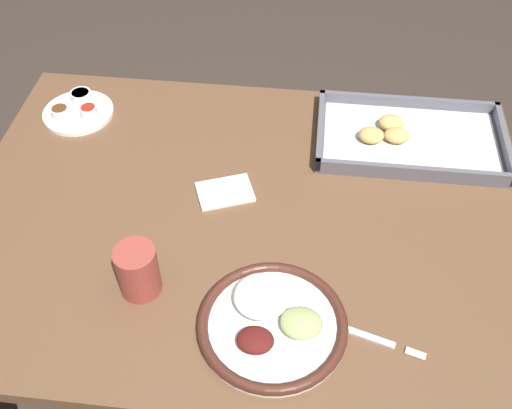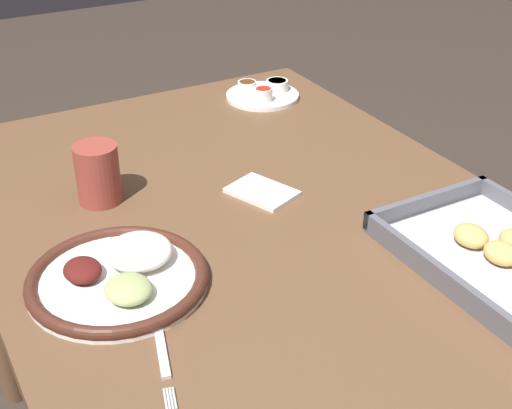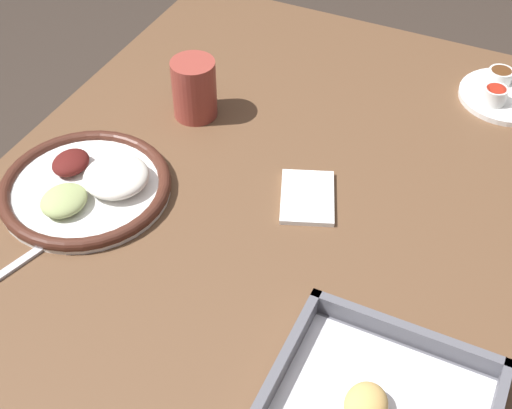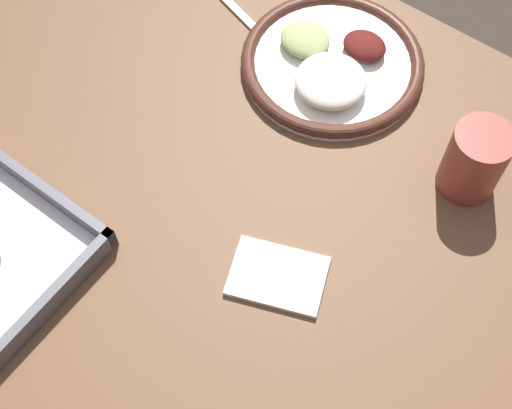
# 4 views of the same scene
# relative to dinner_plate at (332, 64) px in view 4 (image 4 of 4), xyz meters

# --- Properties ---
(ground_plane) EXTENTS (8.00, 8.00, 0.00)m
(ground_plane) POSITION_rel_dinner_plate_xyz_m (-0.08, 0.26, -0.72)
(ground_plane) COLOR #382D26
(dining_table) EXTENTS (1.17, 0.86, 0.71)m
(dining_table) POSITION_rel_dinner_plate_xyz_m (-0.08, 0.26, -0.11)
(dining_table) COLOR brown
(dining_table) RESTS_ON ground_plane
(dinner_plate) EXTENTS (0.26, 0.26, 0.05)m
(dinner_plate) POSITION_rel_dinner_plate_xyz_m (0.00, 0.00, 0.00)
(dinner_plate) COLOR white
(dinner_plate) RESTS_ON dining_table
(fork) EXTENTS (0.19, 0.07, 0.00)m
(fork) POSITION_rel_dinner_plate_xyz_m (0.16, -0.00, -0.01)
(fork) COLOR silver
(fork) RESTS_ON dining_table
(drinking_cup) EXTENTS (0.08, 0.08, 0.10)m
(drinking_cup) POSITION_rel_dinner_plate_xyz_m (-0.24, 0.05, 0.04)
(drinking_cup) COLOR #993D33
(drinking_cup) RESTS_ON dining_table
(napkin) EXTENTS (0.14, 0.12, 0.01)m
(napkin) POSITION_rel_dinner_plate_xyz_m (-0.13, 0.31, -0.01)
(napkin) COLOR white
(napkin) RESTS_ON dining_table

